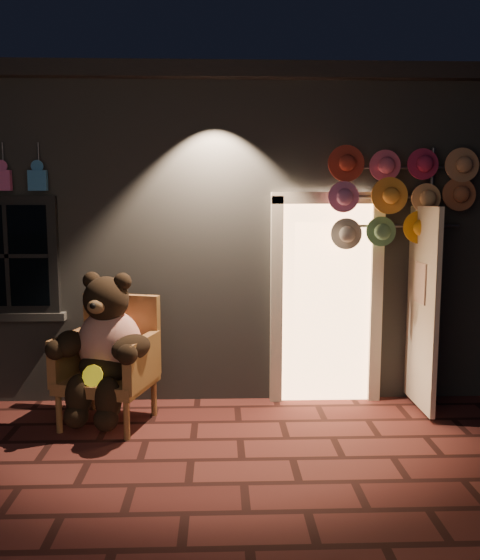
{
  "coord_description": "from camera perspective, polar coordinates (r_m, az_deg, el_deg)",
  "views": [
    {
      "loc": [
        0.24,
        -4.61,
        2.11
      ],
      "look_at": [
        0.44,
        1.0,
        1.35
      ],
      "focal_mm": 38.0,
      "sensor_mm": 36.0,
      "label": 1
    }
  ],
  "objects": [
    {
      "name": "ground",
      "position": [
        5.07,
        -4.74,
        -16.89
      ],
      "size": [
        60.0,
        60.0,
        0.0
      ],
      "primitive_type": "plane",
      "color": "#5D2823",
      "rests_on": "ground"
    },
    {
      "name": "shop_building",
      "position": [
        8.61,
        -3.61,
        5.2
      ],
      "size": [
        7.3,
        5.95,
        3.51
      ],
      "color": "slate",
      "rests_on": "ground"
    },
    {
      "name": "wicker_armchair",
      "position": [
        5.83,
        -12.25,
        -7.53
      ],
      "size": [
        0.98,
        0.93,
        1.19
      ],
      "rotation": [
        0.0,
        0.0,
        -0.28
      ],
      "color": "#9D643D",
      "rests_on": "ground"
    },
    {
      "name": "teddy_bear",
      "position": [
        5.65,
        -12.84,
        -6.3
      ],
      "size": [
        0.95,
        0.87,
        1.37
      ],
      "rotation": [
        0.0,
        0.0,
        -0.28
      ],
      "color": "#B72D13",
      "rests_on": "ground"
    },
    {
      "name": "hat_rack",
      "position": [
        6.16,
        15.18,
        7.75
      ],
      "size": [
        1.5,
        0.22,
        2.65
      ],
      "color": "#59595E",
      "rests_on": "ground"
    }
  ]
}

